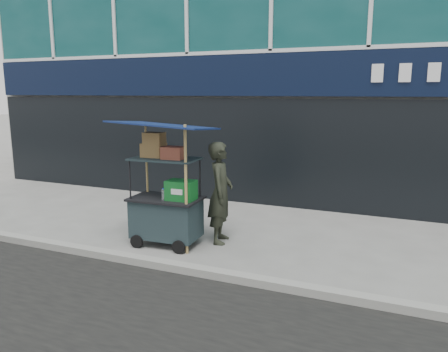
% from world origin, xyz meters
% --- Properties ---
extents(ground, '(80.00, 80.00, 0.00)m').
position_xyz_m(ground, '(0.00, 0.00, 0.00)').
color(ground, slate).
rests_on(ground, ground).
extents(curb, '(80.00, 0.18, 0.12)m').
position_xyz_m(curb, '(0.00, -0.20, 0.06)').
color(curb, gray).
rests_on(curb, ground).
extents(vendor_cart, '(1.61, 1.17, 2.10)m').
position_xyz_m(vendor_cart, '(-0.78, 0.73, 0.74)').
color(vendor_cart, '#18272A').
rests_on(vendor_cart, ground).
extents(vendor_man, '(0.55, 0.71, 1.73)m').
position_xyz_m(vendor_man, '(-0.01, 1.21, 0.86)').
color(vendor_man, black).
rests_on(vendor_man, ground).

